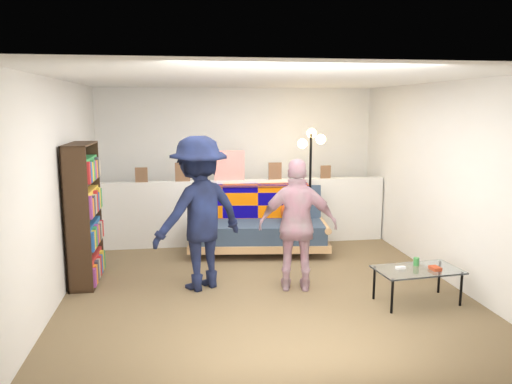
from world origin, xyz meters
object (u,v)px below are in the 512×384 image
bookshelf (84,218)px  coffee_table (418,271)px  floor_lamp (311,164)px  person_right (298,225)px  futon_sofa (260,225)px  person_left (199,213)px

bookshelf → coffee_table: size_ratio=1.78×
floor_lamp → person_right: floor_lamp is taller
futon_sofa → coffee_table: futon_sofa is taller
floor_lamp → coffee_table: bearing=-75.9°
bookshelf → person_left: size_ratio=0.94×
futon_sofa → person_left: person_left is taller
futon_sofa → floor_lamp: floor_lamp is taller
coffee_table → person_left: bearing=160.5°
coffee_table → person_right: person_right is taller
floor_lamp → person_right: size_ratio=1.17×
futon_sofa → floor_lamp: size_ratio=1.17×
floor_lamp → person_left: floor_lamp is taller
bookshelf → floor_lamp: size_ratio=0.94×
bookshelf → person_right: bearing=-14.6°
person_left → person_right: person_left is taller
bookshelf → futon_sofa: bearing=22.8°
coffee_table → floor_lamp: bearing=104.1°
futon_sofa → person_right: person_right is taller
futon_sofa → floor_lamp: (0.80, 0.17, 0.87)m
bookshelf → person_left: person_left is taller
coffee_table → person_right: 1.39m
futon_sofa → coffee_table: 2.58m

